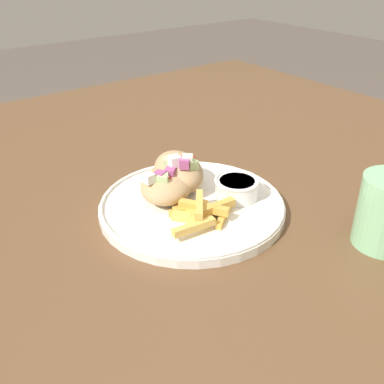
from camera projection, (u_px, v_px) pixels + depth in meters
The scene contains 6 objects.
table at pixel (205, 222), 0.79m from camera, with size 1.38×1.38×0.72m.
plate at pixel (192, 206), 0.70m from camera, with size 0.29×0.29×0.02m.
pita_sandwich_near at pixel (165, 184), 0.70m from camera, with size 0.13×0.13×0.05m.
pita_sandwich_far at pixel (179, 171), 0.73m from camera, with size 0.13×0.11×0.07m.
fries_pile at pixel (201, 212), 0.65m from camera, with size 0.08×0.13×0.03m.
sauce_ramekin at pixel (237, 187), 0.71m from camera, with size 0.07×0.07×0.03m.
Camera 1 is at (0.52, -0.42, 1.09)m, focal length 42.00 mm.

